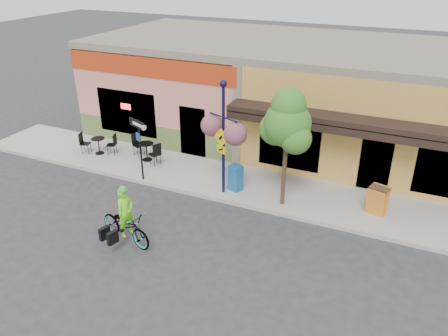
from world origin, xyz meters
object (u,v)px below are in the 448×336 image
at_px(newspaper_box_blue, 236,178).
at_px(street_tree, 286,149).
at_px(cyclist_rider, 126,219).
at_px(newspaper_box_grey, 231,176).
at_px(building, 291,91).
at_px(lamp_post, 223,139).
at_px(bicycle, 126,226).
at_px(one_way_sign, 141,150).

bearing_deg(newspaper_box_blue, street_tree, 12.03).
xyz_separation_m(cyclist_rider, street_tree, (3.71, 3.86, 1.45)).
bearing_deg(newspaper_box_grey, newspaper_box_blue, -46.74).
bearing_deg(newspaper_box_grey, building, 68.28).
relative_size(lamp_post, newspaper_box_grey, 4.72).
bearing_deg(bicycle, one_way_sign, 39.87).
xyz_separation_m(lamp_post, one_way_sign, (-3.24, -0.36, -0.87)).
bearing_deg(building, lamp_post, -94.36).
bearing_deg(newspaper_box_blue, cyclist_rider, -94.70).
height_order(bicycle, newspaper_box_blue, newspaper_box_blue).
relative_size(one_way_sign, street_tree, 0.58).
xyz_separation_m(cyclist_rider, newspaper_box_blue, (1.85, 4.10, -0.15)).
relative_size(one_way_sign, newspaper_box_blue, 2.48).
height_order(bicycle, lamp_post, lamp_post).
bearing_deg(one_way_sign, lamp_post, 28.96).
bearing_deg(street_tree, lamp_post, -177.75).
distance_m(bicycle, street_tree, 5.65).
height_order(lamp_post, newspaper_box_grey, lamp_post).
bearing_deg(bicycle, newspaper_box_blue, -11.12).
bearing_deg(newspaper_box_blue, one_way_sign, -149.52).
height_order(building, bicycle, building).
distance_m(cyclist_rider, newspaper_box_blue, 4.50).
relative_size(bicycle, newspaper_box_blue, 2.08).
height_order(cyclist_rider, street_tree, street_tree).
relative_size(building, cyclist_rider, 11.61).
bearing_deg(cyclist_rider, newspaper_box_grey, -7.08).
distance_m(building, newspaper_box_blue, 6.37).
height_order(cyclist_rider, newspaper_box_grey, cyclist_rider).
relative_size(newspaper_box_blue, street_tree, 0.23).
height_order(building, cyclist_rider, building).
bearing_deg(building, newspaper_box_blue, -91.46).
xyz_separation_m(one_way_sign, newspaper_box_grey, (3.33, 0.83, -0.77)).
distance_m(bicycle, newspaper_box_grey, 4.55).
bearing_deg(lamp_post, newspaper_box_blue, 66.18).
bearing_deg(cyclist_rider, building, 2.63).
relative_size(bicycle, cyclist_rider, 1.30).
height_order(bicycle, newspaper_box_grey, bicycle).
bearing_deg(street_tree, cyclist_rider, -133.90).
bearing_deg(one_way_sign, street_tree, 27.29).
height_order(newspaper_box_grey, street_tree, street_tree).
xyz_separation_m(lamp_post, newspaper_box_grey, (0.10, 0.46, -1.64)).
bearing_deg(street_tree, building, 104.98).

